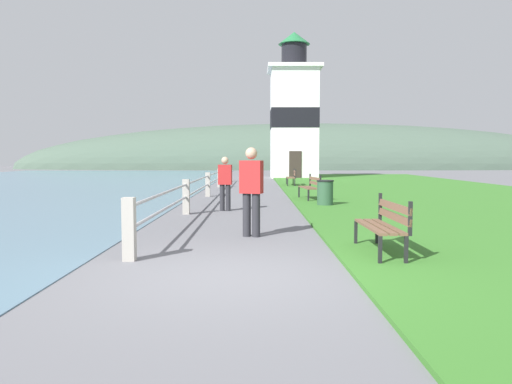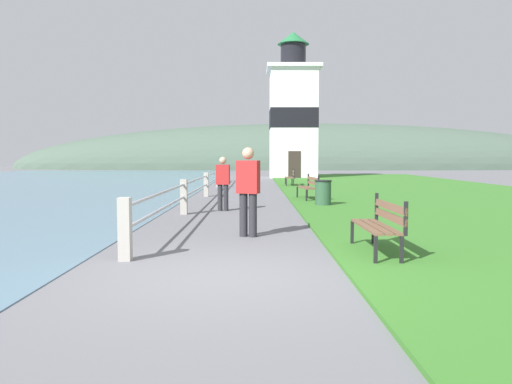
% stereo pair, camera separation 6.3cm
% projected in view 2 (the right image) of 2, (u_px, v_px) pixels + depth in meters
% --- Properties ---
extents(ground_plane, '(160.00, 160.00, 0.00)m').
position_uv_depth(ground_plane, '(224.00, 276.00, 6.54)').
color(ground_plane, slate).
extents(grass_verge, '(12.00, 45.04, 0.06)m').
position_uv_depth(grass_verge, '(424.00, 193.00, 21.49)').
color(grass_verge, '#387528').
rests_on(grass_verge, ground_plane).
extents(seawall_railing, '(0.18, 24.70, 0.96)m').
position_uv_depth(seawall_railing, '(207.00, 182.00, 19.73)').
color(seawall_railing, '#A8A399').
rests_on(seawall_railing, ground_plane).
extents(park_bench_near, '(0.49, 1.68, 0.94)m').
position_uv_depth(park_bench_near, '(382.00, 222.00, 7.85)').
color(park_bench_near, brown).
rests_on(park_bench_near, ground_plane).
extents(park_bench_midway, '(0.66, 1.71, 0.94)m').
position_uv_depth(park_bench_midway, '(310.00, 186.00, 17.86)').
color(park_bench_midway, brown).
rests_on(park_bench_midway, ground_plane).
extents(park_bench_far, '(0.52, 1.75, 0.94)m').
position_uv_depth(park_bench_far, '(292.00, 176.00, 26.68)').
color(park_bench_far, brown).
rests_on(park_bench_far, ground_plane).
extents(lighthouse, '(3.95, 3.95, 10.87)m').
position_uv_depth(lighthouse, '(294.00, 115.00, 37.51)').
color(lighthouse, white).
rests_on(lighthouse, ground_plane).
extents(person_strolling, '(0.48, 0.35, 1.75)m').
position_uv_depth(person_strolling, '(249.00, 189.00, 9.74)').
color(person_strolling, '#28282D').
rests_on(person_strolling, ground_plane).
extents(person_by_railing, '(0.40, 0.25, 1.57)m').
position_uv_depth(person_by_railing, '(224.00, 182.00, 14.46)').
color(person_by_railing, '#28282D').
rests_on(person_by_railing, ground_plane).
extents(trash_bin, '(0.54, 0.54, 0.84)m').
position_uv_depth(trash_bin, '(324.00, 193.00, 15.68)').
color(trash_bin, '#2D5138').
rests_on(trash_bin, ground_plane).
extents(distant_hillside, '(80.00, 16.00, 12.00)m').
position_uv_depth(distant_hillside, '(314.00, 169.00, 66.39)').
color(distant_hillside, '#475B4C').
rests_on(distant_hillside, ground_plane).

